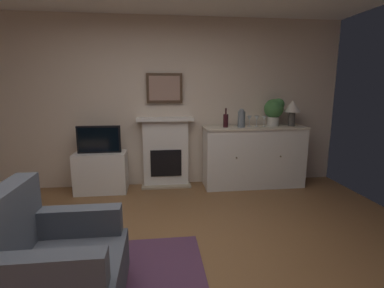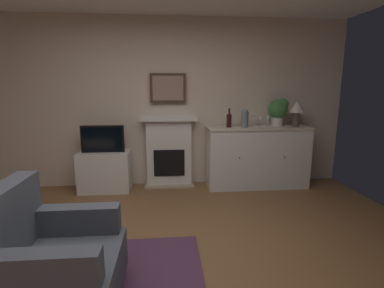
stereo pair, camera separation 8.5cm
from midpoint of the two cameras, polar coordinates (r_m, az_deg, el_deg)
name	(u,v)px [view 1 (the left image)]	position (r m, az deg, el deg)	size (l,w,h in m)	color
ground_plane	(161,280)	(2.70, -7.11, -25.28)	(5.89, 4.85, 0.10)	brown
wall_rear	(157,104)	(4.58, -7.48, 7.96)	(5.89, 0.06, 2.61)	beige
fireplace_unit	(166,152)	(4.56, -5.76, -1.60)	(0.87, 0.30, 1.10)	white
framed_picture	(165,88)	(4.49, -6.03, 10.97)	(0.55, 0.04, 0.45)	#473323
sideboard_cabinet	(254,156)	(4.64, 11.63, -2.44)	(1.59, 0.49, 0.96)	white
table_lamp	(292,108)	(4.75, 18.84, 6.75)	(0.26, 0.26, 0.40)	#4C4742
wine_bottle	(226,120)	(4.39, 6.18, 4.72)	(0.08, 0.08, 0.29)	#331419
wine_glass_left	(250,119)	(4.55, 10.84, 4.98)	(0.07, 0.07, 0.16)	silver
wine_glass_center	(257,119)	(4.57, 12.22, 4.96)	(0.07, 0.07, 0.16)	silver
wine_glass_right	(264,119)	(4.58, 13.64, 4.91)	(0.07, 0.07, 0.16)	silver
vase_decorative	(241,118)	(4.42, 9.25, 5.09)	(0.11, 0.11, 0.28)	slate
tv_cabinet	(101,172)	(4.55, -18.07, -5.32)	(0.75, 0.42, 0.61)	white
tv_set	(99,139)	(4.42, -18.52, 0.87)	(0.62, 0.07, 0.40)	black
potted_plant_small	(274,110)	(4.68, 15.57, 6.61)	(0.30, 0.30, 0.43)	beige
armchair	(53,264)	(2.32, -26.98, -20.44)	(0.81, 0.78, 0.92)	#474C56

